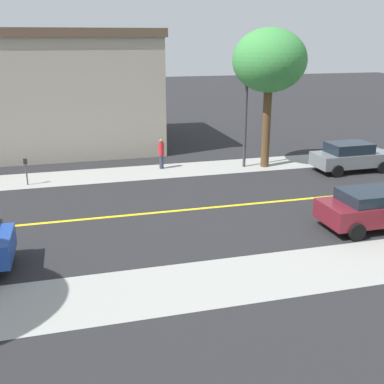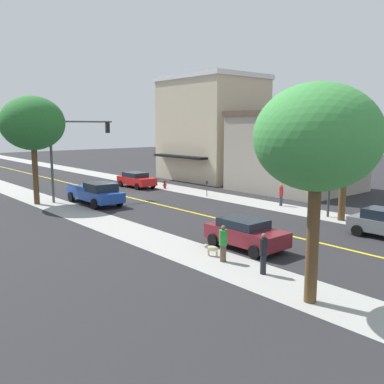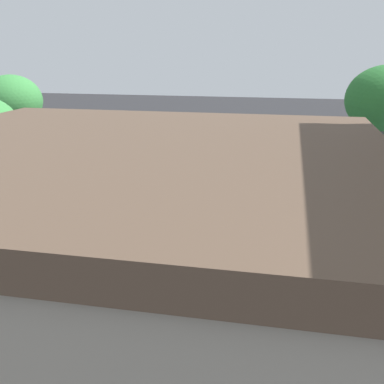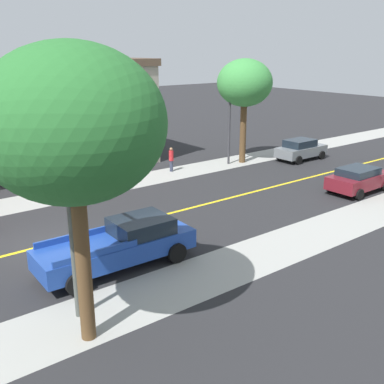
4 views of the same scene
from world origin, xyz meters
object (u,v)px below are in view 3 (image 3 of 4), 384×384
(pedestrian_black_shirt, at_px, (50,172))
(pedestrian_green_shirt, at_px, (80,174))
(parking_meter, at_px, (276,265))
(street_tree_left_near, at_px, (12,101))
(small_dog, at_px, (92,182))
(maroon_sedan_right_curb, at_px, (76,185))
(street_lamp, at_px, (3,193))
(blue_pickup_truck, at_px, (330,199))
(pedestrian_red_shirt, at_px, (99,263))

(pedestrian_black_shirt, bearing_deg, pedestrian_green_shirt, 101.53)
(parking_meter, relative_size, pedestrian_black_shirt, 0.77)
(street_tree_left_near, height_order, small_dog, street_tree_left_near)
(pedestrian_black_shirt, bearing_deg, maroon_sedan_right_curb, 62.48)
(pedestrian_green_shirt, height_order, pedestrian_black_shirt, pedestrian_black_shirt)
(street_tree_left_near, height_order, street_lamp, street_tree_left_near)
(blue_pickup_truck, bearing_deg, pedestrian_green_shirt, -6.98)
(maroon_sedan_right_curb, xyz_separation_m, blue_pickup_truck, (-0.03, -15.79, 0.11))
(street_lamp, xyz_separation_m, maroon_sedan_right_curb, (9.75, 1.48, -2.56))
(pedestrian_black_shirt, bearing_deg, street_tree_left_near, -98.81)
(pedestrian_black_shirt, distance_m, pedestrian_red_shirt, 15.64)
(pedestrian_red_shirt, bearing_deg, maroon_sedan_right_curb, -27.73)
(small_dog, bearing_deg, street_tree_left_near, 146.67)
(maroon_sedan_right_curb, height_order, pedestrian_red_shirt, pedestrian_red_shirt)
(street_lamp, relative_size, pedestrian_black_shirt, 3.05)
(pedestrian_green_shirt, bearing_deg, street_tree_left_near, -106.04)
(parking_meter, height_order, small_dog, parking_meter)
(street_tree_left_near, xyz_separation_m, parking_meter, (-12.35, -18.94, -4.78))
(street_tree_left_near, bearing_deg, pedestrian_green_shirt, -98.77)
(maroon_sedan_right_curb, height_order, pedestrian_black_shirt, pedestrian_black_shirt)
(blue_pickup_truck, bearing_deg, pedestrian_black_shirt, -5.68)
(parking_meter, relative_size, small_dog, 1.82)
(blue_pickup_truck, bearing_deg, small_dog, -6.90)
(pedestrian_red_shirt, distance_m, small_dog, 14.02)
(street_tree_left_near, bearing_deg, pedestrian_red_shirt, -138.81)
(maroon_sedan_right_curb, xyz_separation_m, pedestrian_black_shirt, (2.21, 3.03, 0.13))
(blue_pickup_truck, height_order, small_dog, blue_pickup_truck)
(parking_meter, distance_m, street_lamp, 11.82)
(street_tree_left_near, height_order, parking_meter, street_tree_left_near)
(street_tree_left_near, relative_size, blue_pickup_truck, 1.22)
(pedestrian_black_shirt, distance_m, small_dog, 3.23)
(parking_meter, bearing_deg, street_lamp, 92.56)
(parking_meter, bearing_deg, pedestrian_red_shirt, 100.60)
(street_tree_left_near, distance_m, blue_pickup_truck, 22.45)
(parking_meter, distance_m, pedestrian_black_shirt, 19.72)
(blue_pickup_truck, xyz_separation_m, pedestrian_black_shirt, (2.24, 18.82, 0.03))
(street_tree_left_near, distance_m, maroon_sedan_right_curb, 8.27)
(blue_pickup_truck, distance_m, pedestrian_red_shirt, 14.34)
(street_tree_left_near, xyz_separation_m, pedestrian_red_shirt, (-13.66, -11.95, -4.77))
(parking_meter, xyz_separation_m, pedestrian_black_shirt, (11.44, 16.05, 0.04))
(street_lamp, xyz_separation_m, pedestrian_green_shirt, (12.07, 2.26, -2.48))
(parking_meter, xyz_separation_m, street_lamp, (-0.52, 11.55, 2.47))
(maroon_sedan_right_curb, distance_m, pedestrian_green_shirt, 2.45)
(street_tree_left_near, xyz_separation_m, maroon_sedan_right_curb, (-3.12, -5.92, -4.87))
(maroon_sedan_right_curb, relative_size, pedestrian_black_shirt, 2.43)
(street_lamp, bearing_deg, pedestrian_green_shirt, 10.61)
(street_lamp, distance_m, maroon_sedan_right_curb, 10.19)
(pedestrian_black_shirt, bearing_deg, small_dog, 97.91)
(maroon_sedan_right_curb, bearing_deg, pedestrian_red_shirt, 119.34)
(parking_meter, relative_size, pedestrian_red_shirt, 0.80)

